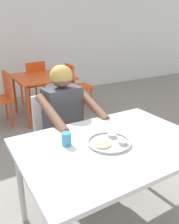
# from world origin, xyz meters

# --- Properties ---
(table_foreground) EXTENTS (1.25, 0.88, 0.73)m
(table_foreground) POSITION_xyz_m (0.03, 0.02, 0.66)
(table_foreground) COLOR silver
(table_foreground) RESTS_ON ground
(thali_tray) EXTENTS (0.30, 0.30, 0.03)m
(thali_tray) POSITION_xyz_m (0.01, 0.02, 0.74)
(thali_tray) COLOR #B7BABF
(thali_tray) RESTS_ON table_foreground
(drinking_cup) EXTENTS (0.07, 0.07, 0.09)m
(drinking_cup) POSITION_xyz_m (-0.25, 0.15, 0.78)
(drinking_cup) COLOR #338CBF
(drinking_cup) RESTS_ON table_foreground
(chair_foreground) EXTENTS (0.46, 0.46, 0.85)m
(chair_foreground) POSITION_xyz_m (-0.01, 0.89, 0.49)
(chair_foreground) COLOR silver
(chair_foreground) RESTS_ON ground
(diner_foreground) EXTENTS (0.53, 0.58, 1.16)m
(diner_foreground) POSITION_xyz_m (0.01, 0.66, 0.69)
(diner_foreground) COLOR #252525
(diner_foreground) RESTS_ON ground
(table_background_red) EXTENTS (0.89, 0.90, 0.71)m
(table_background_red) POSITION_xyz_m (0.42, 2.49, 0.63)
(table_background_red) COLOR #E04C19
(table_background_red) RESTS_ON ground
(chair_red_left) EXTENTS (0.41, 0.43, 0.83)m
(chair_red_left) POSITION_xyz_m (-0.25, 2.46, 0.49)
(chair_red_left) COLOR #D04919
(chair_red_left) RESTS_ON ground
(chair_red_right) EXTENTS (0.45, 0.44, 0.85)m
(chair_red_right) POSITION_xyz_m (1.04, 2.51, 0.49)
(chair_red_right) COLOR #F24D19
(chair_red_right) RESTS_ON ground
(chair_red_far) EXTENTS (0.47, 0.47, 0.87)m
(chair_red_far) POSITION_xyz_m (0.45, 3.06, 0.50)
(chair_red_far) COLOR #E34D18
(chair_red_far) RESTS_ON ground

